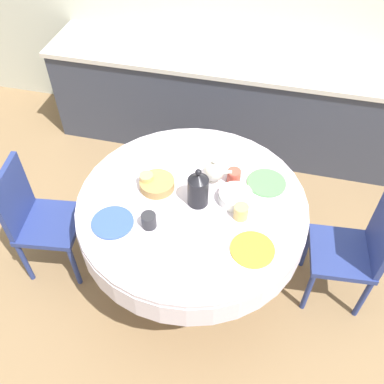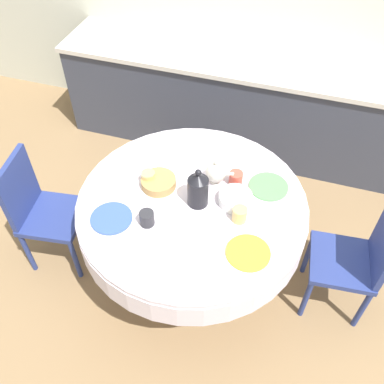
{
  "view_description": "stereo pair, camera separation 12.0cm",
  "coord_description": "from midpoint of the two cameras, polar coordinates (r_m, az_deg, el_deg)",
  "views": [
    {
      "loc": [
        0.41,
        -1.68,
        2.71
      ],
      "look_at": [
        0.0,
        0.0,
        0.85
      ],
      "focal_mm": 40.0,
      "sensor_mm": 36.0,
      "label": 1
    },
    {
      "loc": [
        0.52,
        -1.65,
        2.71
      ],
      "look_at": [
        0.0,
        0.0,
        0.85
      ],
      "focal_mm": 40.0,
      "sensor_mm": 36.0,
      "label": 2
    }
  ],
  "objects": [
    {
      "name": "chair_right",
      "position": [
        3.07,
        -21.09,
        -3.05
      ],
      "size": [
        0.45,
        0.45,
        0.91
      ],
      "rotation": [
        0.0,
        0.0,
        -1.43
      ],
      "color": "navy",
      "rests_on": "ground_plane"
    },
    {
      "name": "plate_far_left",
      "position": [
        2.86,
        -8.09,
        4.14
      ],
      "size": [
        0.25,
        0.25,
        0.01
      ],
      "primitive_type": "cylinder",
      "color": "white",
      "rests_on": "dining_table"
    },
    {
      "name": "bread_basket",
      "position": [
        2.67,
        -5.96,
        1.03
      ],
      "size": [
        0.22,
        0.22,
        0.06
      ],
      "primitive_type": "cylinder",
      "color": "#AD844C",
      "rests_on": "dining_table"
    },
    {
      "name": "dining_table",
      "position": [
        2.69,
        -1.28,
        -2.97
      ],
      "size": [
        1.42,
        1.42,
        0.77
      ],
      "color": "brown",
      "rests_on": "ground_plane"
    },
    {
      "name": "cup_far_left",
      "position": [
        2.67,
        -7.33,
        1.55
      ],
      "size": [
        0.09,
        0.09,
        0.09
      ],
      "primitive_type": "cylinder",
      "color": "#DBB766",
      "rests_on": "dining_table"
    },
    {
      "name": "ground_plane",
      "position": [
        3.21,
        -1.08,
        -10.46
      ],
      "size": [
        12.0,
        12.0,
        0.0
      ],
      "primitive_type": "plane",
      "color": "#8E704C"
    },
    {
      "name": "kitchen_counter",
      "position": [
        3.95,
        4.5,
        11.85
      ],
      "size": [
        3.24,
        0.64,
        0.88
      ],
      "color": "#383D4C",
      "rests_on": "ground_plane"
    },
    {
      "name": "cup_near_right",
      "position": [
        2.49,
        5.19,
        -2.7
      ],
      "size": [
        0.09,
        0.09,
        0.09
      ],
      "primitive_type": "cylinder",
      "color": "#DBB766",
      "rests_on": "dining_table"
    },
    {
      "name": "chair_left",
      "position": [
        2.88,
        20.02,
        -7.06
      ],
      "size": [
        0.43,
        0.43,
        0.91
      ],
      "rotation": [
        0.0,
        0.0,
        -4.62
      ],
      "color": "navy",
      "rests_on": "ground_plane"
    },
    {
      "name": "cup_far_right",
      "position": [
        2.68,
        4.33,
        2.08
      ],
      "size": [
        0.09,
        0.09,
        0.09
      ],
      "primitive_type": "cylinder",
      "color": "#CC4C3D",
      "rests_on": "dining_table"
    },
    {
      "name": "cup_near_left",
      "position": [
        2.45,
        -7.16,
        -3.85
      ],
      "size": [
        0.09,
        0.09,
        0.09
      ],
      "primitive_type": "cylinder",
      "color": "#28282D",
      "rests_on": "dining_table"
    },
    {
      "name": "plate_near_left",
      "position": [
        2.53,
        -11.89,
        -4.04
      ],
      "size": [
        0.25,
        0.25,
        0.01
      ],
      "primitive_type": "cylinder",
      "color": "#3856AD",
      "rests_on": "dining_table"
    },
    {
      "name": "teapot",
      "position": [
        2.66,
        1.68,
        2.75
      ],
      "size": [
        0.18,
        0.13,
        0.17
      ],
      "color": "silver",
      "rests_on": "dining_table"
    },
    {
      "name": "plate_far_right",
      "position": [
        2.72,
        8.66,
        1.19
      ],
      "size": [
        0.25,
        0.25,
        0.01
      ],
      "primitive_type": "cylinder",
      "color": "#5BA85B",
      "rests_on": "dining_table"
    },
    {
      "name": "coffee_carafe",
      "position": [
        2.5,
        -0.57,
        0.31
      ],
      "size": [
        0.13,
        0.13,
        0.27
      ],
      "color": "black",
      "rests_on": "dining_table"
    },
    {
      "name": "plate_near_right",
      "position": [
        2.38,
        6.64,
        -7.65
      ],
      "size": [
        0.25,
        0.25,
        0.01
      ],
      "primitive_type": "cylinder",
      "color": "yellow",
      "rests_on": "dining_table"
    },
    {
      "name": "fruit_bowl",
      "position": [
        2.58,
        4.48,
        -0.66
      ],
      "size": [
        0.2,
        0.2,
        0.07
      ],
      "primitive_type": "cylinder",
      "color": "silver",
      "rests_on": "dining_table"
    }
  ]
}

